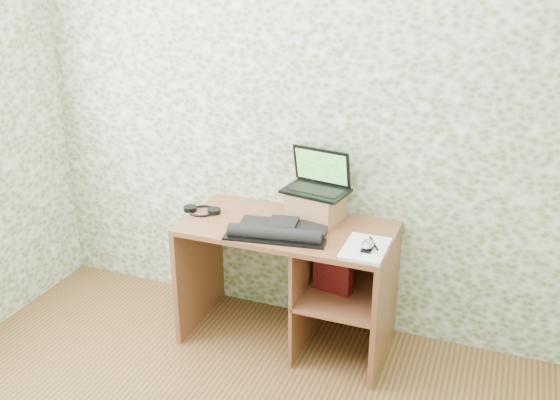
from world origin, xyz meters
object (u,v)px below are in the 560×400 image
at_px(laptop, 318,181).
at_px(desk, 302,268).
at_px(keyboard, 279,231).
at_px(riser, 316,206).
at_px(notepad, 365,248).

bearing_deg(laptop, desk, -94.47).
height_order(laptop, keyboard, laptop).
relative_size(desk, riser, 4.28).
bearing_deg(keyboard, notepad, -8.89).
height_order(desk, riser, riser).
xyz_separation_m(laptop, notepad, (0.36, -0.31, -0.22)).
relative_size(desk, keyboard, 2.12).
relative_size(riser, keyboard, 0.50).
height_order(keyboard, notepad, keyboard).
bearing_deg(desk, notepad, -21.59).
xyz_separation_m(desk, notepad, (0.40, -0.16, 0.28)).
bearing_deg(riser, laptop, 90.00).
relative_size(laptop, keyboard, 0.69).
bearing_deg(laptop, riser, -80.18).
distance_m(laptop, notepad, 0.53).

